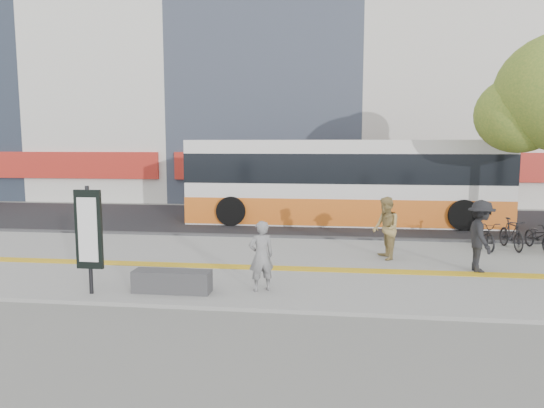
# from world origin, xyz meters

# --- Properties ---
(ground) EXTENTS (120.00, 120.00, 0.00)m
(ground) POSITION_xyz_m (0.00, 0.00, 0.00)
(ground) COLOR slate
(ground) RESTS_ON ground
(sidewalk) EXTENTS (40.00, 7.00, 0.08)m
(sidewalk) POSITION_xyz_m (0.00, 1.50, 0.04)
(sidewalk) COLOR gray
(sidewalk) RESTS_ON ground
(tactile_strip) EXTENTS (40.00, 0.45, 0.01)m
(tactile_strip) POSITION_xyz_m (0.00, 1.00, 0.09)
(tactile_strip) COLOR gold
(tactile_strip) RESTS_ON sidewalk
(street) EXTENTS (40.00, 8.00, 0.06)m
(street) POSITION_xyz_m (0.00, 9.00, 0.03)
(street) COLOR black
(street) RESTS_ON ground
(curb) EXTENTS (40.00, 0.25, 0.14)m
(curb) POSITION_xyz_m (0.00, 5.00, 0.07)
(curb) COLOR #3A3A3C
(curb) RESTS_ON ground
(bench) EXTENTS (1.60, 0.45, 0.45)m
(bench) POSITION_xyz_m (-2.60, -1.20, 0.30)
(bench) COLOR #3A3A3C
(bench) RESTS_ON sidewalk
(signboard) EXTENTS (0.55, 0.10, 2.20)m
(signboard) POSITION_xyz_m (-4.20, -1.51, 1.37)
(signboard) COLOR black
(signboard) RESTS_ON sidewalk
(bus) EXTENTS (12.00, 2.85, 3.19)m
(bus) POSITION_xyz_m (1.05, 8.50, 1.56)
(bus) COLOR silver
(bus) RESTS_ON street
(seated_woman) EXTENTS (0.64, 0.55, 1.47)m
(seated_woman) POSITION_xyz_m (-0.80, -0.88, 0.81)
(seated_woman) COLOR black
(seated_woman) RESTS_ON sidewalk
(pedestrian_tan) EXTENTS (0.78, 0.92, 1.65)m
(pedestrian_tan) POSITION_xyz_m (2.03, 2.33, 0.91)
(pedestrian_tan) COLOR #9C844D
(pedestrian_tan) RESTS_ON sidewalk
(pedestrian_dark) EXTENTS (0.65, 1.11, 1.71)m
(pedestrian_dark) POSITION_xyz_m (4.13, 1.29, 0.94)
(pedestrian_dark) COLOR black
(pedestrian_dark) RESTS_ON sidewalk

